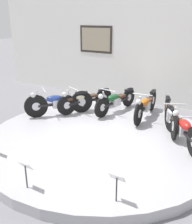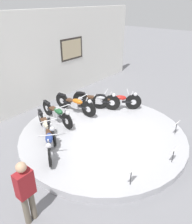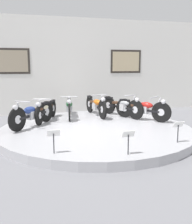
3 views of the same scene
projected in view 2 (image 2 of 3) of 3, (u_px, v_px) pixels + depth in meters
name	position (u px, v px, depth m)	size (l,w,h in m)	color
ground_plane	(103.00, 137.00, 7.61)	(60.00, 60.00, 0.00)	slate
display_platform	(103.00, 135.00, 7.56)	(5.61, 5.61, 0.22)	#ADADB2
back_wall	(28.00, 63.00, 8.83)	(14.00, 0.22, 3.94)	white
motorcycle_blue	(50.00, 139.00, 6.43)	(1.35, 1.58, 0.81)	black
motorcycle_cream	(47.00, 126.00, 7.16)	(0.84, 1.81, 0.78)	black
motorcycle_green	(57.00, 113.00, 7.97)	(0.54, 1.94, 0.78)	black
motorcycle_orange	(76.00, 104.00, 8.63)	(0.54, 2.01, 0.81)	black
motorcycle_silver	(97.00, 99.00, 8.97)	(0.86, 1.87, 0.81)	black
motorcycle_red	(118.00, 100.00, 8.90)	(1.26, 1.63, 0.80)	black
info_placard_front_left	(131.00, 173.00, 5.24)	(0.26, 0.11, 0.51)	#333338
info_placard_front_centre	(174.00, 152.00, 5.97)	(0.26, 0.11, 0.51)	#333338
info_placard_front_right	(177.00, 125.00, 7.23)	(0.26, 0.11, 0.51)	#333338
visitor_standing	(26.00, 190.00, 4.38)	(0.36, 0.22, 1.60)	#6B6051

